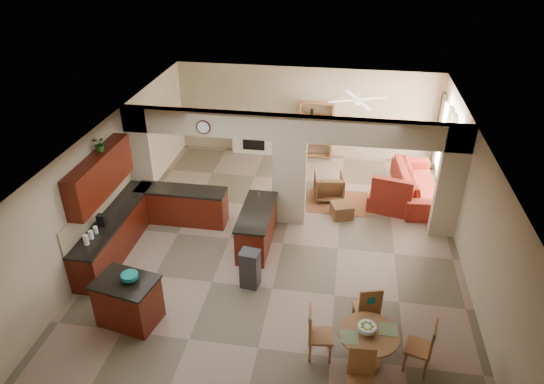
% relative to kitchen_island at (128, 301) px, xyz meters
% --- Properties ---
extents(floor, '(10.00, 10.00, 0.00)m').
position_rel_kitchen_island_xyz_m(floor, '(2.50, 2.90, -0.48)').
color(floor, '#88715E').
rests_on(floor, ground).
extents(ceiling, '(10.00, 10.00, 0.00)m').
position_rel_kitchen_island_xyz_m(ceiling, '(2.50, 2.90, 2.32)').
color(ceiling, white).
rests_on(ceiling, wall_back).
extents(wall_back, '(8.00, 0.00, 8.00)m').
position_rel_kitchen_island_xyz_m(wall_back, '(2.50, 7.90, 0.92)').
color(wall_back, tan).
rests_on(wall_back, floor).
extents(wall_front, '(8.00, 0.00, 8.00)m').
position_rel_kitchen_island_xyz_m(wall_front, '(2.50, -2.10, 0.92)').
color(wall_front, tan).
rests_on(wall_front, floor).
extents(wall_left, '(0.00, 10.00, 10.00)m').
position_rel_kitchen_island_xyz_m(wall_left, '(-1.50, 2.90, 0.92)').
color(wall_left, tan).
rests_on(wall_left, floor).
extents(wall_right, '(0.00, 10.00, 10.00)m').
position_rel_kitchen_island_xyz_m(wall_right, '(6.50, 2.90, 0.92)').
color(wall_right, tan).
rests_on(wall_right, floor).
extents(partition_left_pier, '(0.60, 0.25, 2.80)m').
position_rel_kitchen_island_xyz_m(partition_left_pier, '(-1.20, 3.90, 0.92)').
color(partition_left_pier, tan).
rests_on(partition_left_pier, floor).
extents(partition_center_pier, '(0.80, 0.25, 2.20)m').
position_rel_kitchen_island_xyz_m(partition_center_pier, '(2.50, 3.90, 0.62)').
color(partition_center_pier, tan).
rests_on(partition_center_pier, floor).
extents(partition_right_pier, '(0.60, 0.25, 2.80)m').
position_rel_kitchen_island_xyz_m(partition_right_pier, '(6.20, 3.90, 0.92)').
color(partition_right_pier, tan).
rests_on(partition_right_pier, floor).
extents(partition_header, '(8.00, 0.25, 0.60)m').
position_rel_kitchen_island_xyz_m(partition_header, '(2.50, 3.90, 2.02)').
color(partition_header, tan).
rests_on(partition_header, partition_center_pier).
extents(kitchen_counter, '(2.52, 3.29, 1.48)m').
position_rel_kitchen_island_xyz_m(kitchen_counter, '(-0.76, 2.66, -0.01)').
color(kitchen_counter, '#3B0B06').
rests_on(kitchen_counter, floor).
extents(upper_cabinets, '(0.35, 2.40, 0.90)m').
position_rel_kitchen_island_xyz_m(upper_cabinets, '(-1.32, 2.10, 1.44)').
color(upper_cabinets, '#3B0B06').
rests_on(upper_cabinets, wall_left).
extents(peninsula, '(0.70, 1.85, 0.91)m').
position_rel_kitchen_island_xyz_m(peninsula, '(1.90, 2.79, -0.02)').
color(peninsula, '#3B0B06').
rests_on(peninsula, floor).
extents(wall_clock, '(0.34, 0.03, 0.34)m').
position_rel_kitchen_island_xyz_m(wall_clock, '(0.50, 3.75, 1.97)').
color(wall_clock, '#4C2519').
rests_on(wall_clock, partition_header).
extents(rug, '(1.60, 1.30, 0.01)m').
position_rel_kitchen_island_xyz_m(rug, '(3.70, 5.00, -0.47)').
color(rug, brown).
rests_on(rug, floor).
extents(fireplace, '(1.60, 0.35, 1.20)m').
position_rel_kitchen_island_xyz_m(fireplace, '(0.90, 7.74, 0.13)').
color(fireplace, white).
rests_on(fireplace, floor).
extents(shelving_unit, '(1.00, 0.32, 1.80)m').
position_rel_kitchen_island_xyz_m(shelving_unit, '(2.85, 7.72, 0.42)').
color(shelving_unit, '#965D33').
rests_on(shelving_unit, floor).
extents(window_a, '(0.02, 0.90, 1.90)m').
position_rel_kitchen_island_xyz_m(window_a, '(6.47, 5.20, 0.72)').
color(window_a, white).
rests_on(window_a, wall_right).
extents(window_b, '(0.02, 0.90, 1.90)m').
position_rel_kitchen_island_xyz_m(window_b, '(6.47, 6.90, 0.72)').
color(window_b, white).
rests_on(window_b, wall_right).
extents(glazed_door, '(0.02, 0.70, 2.10)m').
position_rel_kitchen_island_xyz_m(glazed_door, '(6.47, 6.05, 0.57)').
color(glazed_door, white).
rests_on(glazed_door, wall_right).
extents(drape_a_left, '(0.10, 0.28, 2.30)m').
position_rel_kitchen_island_xyz_m(drape_a_left, '(6.43, 4.60, 0.72)').
color(drape_a_left, '#391B16').
rests_on(drape_a_left, wall_right).
extents(drape_a_right, '(0.10, 0.28, 2.30)m').
position_rel_kitchen_island_xyz_m(drape_a_right, '(6.43, 5.80, 0.72)').
color(drape_a_right, '#391B16').
rests_on(drape_a_right, wall_right).
extents(drape_b_left, '(0.10, 0.28, 2.30)m').
position_rel_kitchen_island_xyz_m(drape_b_left, '(6.43, 6.30, 0.72)').
color(drape_b_left, '#391B16').
rests_on(drape_b_left, wall_right).
extents(drape_b_right, '(0.10, 0.28, 2.30)m').
position_rel_kitchen_island_xyz_m(drape_b_right, '(6.43, 7.50, 0.72)').
color(drape_b_right, '#391B16').
rests_on(drape_b_right, wall_right).
extents(ceiling_fan, '(1.00, 1.00, 0.10)m').
position_rel_kitchen_island_xyz_m(ceiling_fan, '(4.00, 5.90, 2.08)').
color(ceiling_fan, white).
rests_on(ceiling_fan, ceiling).
extents(kitchen_island, '(1.23, 0.98, 0.95)m').
position_rel_kitchen_island_xyz_m(kitchen_island, '(0.00, 0.00, 0.00)').
color(kitchen_island, '#3B0B06').
rests_on(kitchen_island, floor).
extents(teal_bowl, '(0.31, 0.31, 0.14)m').
position_rel_kitchen_island_xyz_m(teal_bowl, '(0.10, 0.04, 0.55)').
color(teal_bowl, '#127E7A').
rests_on(teal_bowl, kitchen_island).
extents(trash_can, '(0.41, 0.36, 0.78)m').
position_rel_kitchen_island_xyz_m(trash_can, '(2.03, 1.34, -0.09)').
color(trash_can, '#2B2B2E').
rests_on(trash_can, floor).
extents(dining_table, '(1.01, 1.01, 0.69)m').
position_rel_kitchen_island_xyz_m(dining_table, '(4.38, -0.31, -0.01)').
color(dining_table, '#965D33').
rests_on(dining_table, floor).
extents(fruit_bowl, '(0.31, 0.31, 0.16)m').
position_rel_kitchen_island_xyz_m(fruit_bowl, '(4.33, -0.29, 0.29)').
color(fruit_bowl, '#90BE28').
rests_on(fruit_bowl, dining_table).
extents(sofa, '(2.79, 1.28, 0.79)m').
position_rel_kitchen_island_xyz_m(sofa, '(5.80, 5.65, -0.08)').
color(sofa, maroon).
rests_on(sofa, floor).
extents(chaise, '(1.18, 1.04, 0.41)m').
position_rel_kitchen_island_xyz_m(chaise, '(5.01, 4.91, -0.28)').
color(chaise, maroon).
rests_on(chaise, floor).
extents(armchair, '(0.87, 0.89, 0.71)m').
position_rel_kitchen_island_xyz_m(armchair, '(3.42, 5.20, -0.12)').
color(armchair, maroon).
rests_on(armchair, floor).
extents(ottoman, '(0.64, 0.64, 0.37)m').
position_rel_kitchen_island_xyz_m(ottoman, '(3.80, 4.31, -0.30)').
color(ottoman, maroon).
rests_on(ottoman, floor).
extents(plant, '(0.38, 0.36, 0.33)m').
position_rel_kitchen_island_xyz_m(plant, '(-1.32, 2.32, 2.06)').
color(plant, '#134915').
rests_on(plant, upper_cabinets).
extents(chair_north, '(0.52, 0.52, 1.02)m').
position_rel_kitchen_island_xyz_m(chair_north, '(4.38, 0.45, 0.07)').
color(chair_north, '#965D33').
rests_on(chair_north, floor).
extents(chair_east, '(0.52, 0.52, 1.02)m').
position_rel_kitchen_island_xyz_m(chair_east, '(5.30, -0.30, 0.07)').
color(chair_east, '#965D33').
rests_on(chair_east, floor).
extents(chair_south, '(0.45, 0.45, 1.02)m').
position_rel_kitchen_island_xyz_m(chair_south, '(4.26, -1.07, 0.07)').
color(chair_south, '#965D33').
rests_on(chair_south, floor).
extents(chair_west, '(0.46, 0.46, 1.02)m').
position_rel_kitchen_island_xyz_m(chair_west, '(3.50, -0.28, 0.07)').
color(chair_west, '#965D33').
rests_on(chair_west, floor).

